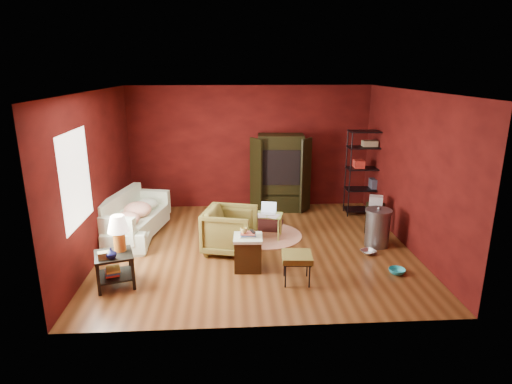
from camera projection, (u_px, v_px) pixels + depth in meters
room at (254, 173)px, 7.43m from camera, size 5.54×5.04×2.84m
sofa at (132, 218)px, 8.24m from camera, size 0.63×2.00×0.78m
armchair at (230, 228)px, 7.56m from camera, size 0.99×1.03×0.88m
pet_bowl_steel at (369, 247)px, 7.54m from camera, size 0.26×0.16×0.26m
pet_bowl_turquoise at (397, 266)px, 6.80m from camera, size 0.27×0.18×0.26m
vase at (111, 253)px, 6.17m from camera, size 0.16×0.17×0.16m
mug at (244, 230)px, 6.81m from camera, size 0.13×0.11×0.11m
side_table at (116, 244)px, 6.37m from camera, size 0.68×0.68×1.07m
sofa_cushions at (133, 218)px, 8.24m from camera, size 1.12×1.98×0.78m
hamper at (248, 252)px, 6.94m from camera, size 0.48×0.48×0.65m
footstool at (297, 258)px, 6.48m from camera, size 0.48×0.48×0.46m
rug_round at (266, 235)px, 8.39m from camera, size 1.43×1.43×0.01m
rug_oriental at (255, 225)px, 8.93m from camera, size 1.27×0.97×0.01m
laptop_desk at (268, 217)px, 8.20m from camera, size 0.63×0.53×0.68m
tv_armoire at (280, 172)px, 9.67m from camera, size 1.38×0.77×1.75m
wire_shelving at (368, 169)px, 9.38m from camera, size 0.92×0.41×1.88m
small_stand at (376, 205)px, 8.47m from camera, size 0.47×0.47×0.74m
trash_can at (377, 227)px, 7.83m from camera, size 0.63×0.63×0.75m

